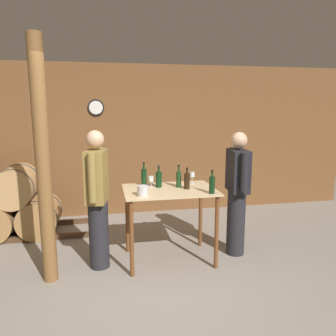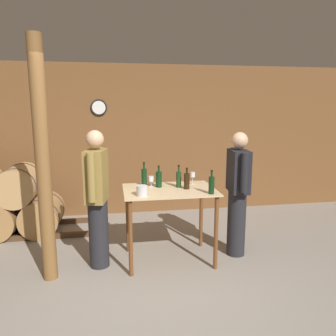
{
  "view_description": "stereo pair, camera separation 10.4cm",
  "coord_description": "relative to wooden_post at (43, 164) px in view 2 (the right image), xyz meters",
  "views": [
    {
      "loc": [
        -0.55,
        -3.07,
        1.96
      ],
      "look_at": [
        0.23,
        0.93,
        1.19
      ],
      "focal_mm": 35.0,
      "sensor_mm": 36.0,
      "label": 1
    },
    {
      "loc": [
        -0.45,
        -3.09,
        1.96
      ],
      "look_at": [
        0.23,
        0.93,
        1.19
      ],
      "focal_mm": 35.0,
      "sensor_mm": 36.0,
      "label": 2
    }
  ],
  "objects": [
    {
      "name": "wine_glass_near_center",
      "position": [
        1.79,
        0.47,
        -0.29
      ],
      "size": [
        0.07,
        0.07,
        0.16
      ],
      "color": "silver",
      "rests_on": "tasting_table"
    },
    {
      "name": "wine_bottle_far_right",
      "position": [
        1.89,
        -0.07,
        -0.29
      ],
      "size": [
        0.07,
        0.07,
        0.29
      ],
      "color": "black",
      "rests_on": "tasting_table"
    },
    {
      "name": "barrel_rack",
      "position": [
        -0.98,
        1.52,
        -0.87
      ],
      "size": [
        3.19,
        0.79,
        1.09
      ],
      "color": "#4C331E",
      "rests_on": "ground_plane"
    },
    {
      "name": "wooden_post",
      "position": [
        0.0,
        0.0,
        0.0
      ],
      "size": [
        0.16,
        0.16,
        2.7
      ],
      "color": "brown",
      "rests_on": "ground_plane"
    },
    {
      "name": "wine_glass_near_left",
      "position": [
        1.23,
        0.41,
        -0.31
      ],
      "size": [
        0.07,
        0.07,
        0.14
      ],
      "color": "silver",
      "rests_on": "tasting_table"
    },
    {
      "name": "back_wall",
      "position": [
        1.2,
        2.27,
        0.0
      ],
      "size": [
        8.4,
        0.08,
        2.7
      ],
      "color": "brown",
      "rests_on": "ground_plane"
    },
    {
      "name": "tasting_table",
      "position": [
        1.44,
        0.24,
        -0.57
      ],
      "size": [
        1.15,
        0.8,
        0.94
      ],
      "color": "#D1B284",
      "rests_on": "ground_plane"
    },
    {
      "name": "person_visitor_with_scarf",
      "position": [
        2.35,
        0.25,
        -0.48
      ],
      "size": [
        0.25,
        0.59,
        1.64
      ],
      "color": "#232328",
      "rests_on": "ground_plane"
    },
    {
      "name": "wine_bottle_left",
      "position": [
        1.32,
        0.37,
        -0.3
      ],
      "size": [
        0.08,
        0.08,
        0.28
      ],
      "color": "black",
      "rests_on": "tasting_table"
    },
    {
      "name": "wine_bottle_center",
      "position": [
        1.57,
        0.31,
        -0.3
      ],
      "size": [
        0.07,
        0.07,
        0.29
      ],
      "color": "#193819",
      "rests_on": "tasting_table"
    },
    {
      "name": "ground_plane",
      "position": [
        1.21,
        -0.59,
        -1.35
      ],
      "size": [
        14.0,
        14.0,
        0.0
      ],
      "primitive_type": "plane",
      "color": "gray"
    },
    {
      "name": "person_host",
      "position": [
        0.55,
        0.21,
        -0.45
      ],
      "size": [
        0.29,
        0.58,
        1.69
      ],
      "color": "#232328",
      "rests_on": "ground_plane"
    },
    {
      "name": "wine_bottle_right",
      "position": [
        1.65,
        0.21,
        -0.3
      ],
      "size": [
        0.07,
        0.07,
        0.27
      ],
      "color": "black",
      "rests_on": "tasting_table"
    },
    {
      "name": "ice_bucket",
      "position": [
        1.07,
        -0.01,
        -0.35
      ],
      "size": [
        0.13,
        0.13,
        0.12
      ],
      "color": "silver",
      "rests_on": "tasting_table"
    },
    {
      "name": "wine_bottle_far_left",
      "position": [
        1.15,
        0.48,
        -0.29
      ],
      "size": [
        0.07,
        0.07,
        0.31
      ],
      "color": "black",
      "rests_on": "tasting_table"
    }
  ]
}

